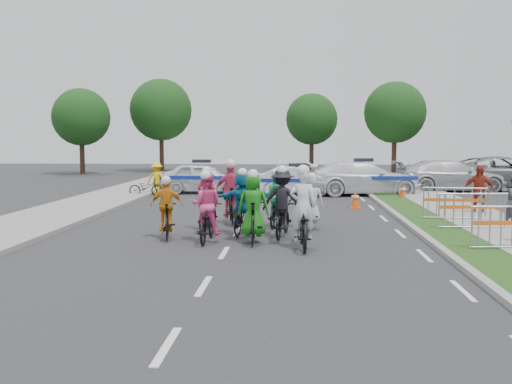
# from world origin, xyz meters

# --- Properties ---
(ground) EXTENTS (90.00, 90.00, 0.00)m
(ground) POSITION_xyz_m (0.00, 0.00, 0.00)
(ground) COLOR #28282B
(ground) RESTS_ON ground
(curb_right) EXTENTS (0.20, 60.00, 0.12)m
(curb_right) POSITION_xyz_m (5.10, 5.00, 0.06)
(curb_right) COLOR gray
(curb_right) RESTS_ON ground
(grass_strip) EXTENTS (1.20, 60.00, 0.11)m
(grass_strip) POSITION_xyz_m (5.80, 5.00, 0.06)
(grass_strip) COLOR #1B4014
(grass_strip) RESTS_ON ground
(sidewalk_right) EXTENTS (2.40, 60.00, 0.13)m
(sidewalk_right) POSITION_xyz_m (7.60, 5.00, 0.07)
(sidewalk_right) COLOR gray
(sidewalk_right) RESTS_ON ground
(sidewalk_left) EXTENTS (3.00, 60.00, 0.13)m
(sidewalk_left) POSITION_xyz_m (-6.50, 5.00, 0.07)
(sidewalk_left) COLOR gray
(sidewalk_left) RESTS_ON ground
(rider_0) EXTENTS (0.77, 2.03, 2.05)m
(rider_0) POSITION_xyz_m (1.84, 0.71, 0.67)
(rider_0) COLOR black
(rider_0) RESTS_ON ground
(rider_1) EXTENTS (0.81, 1.82, 1.90)m
(rider_1) POSITION_xyz_m (0.59, 1.35, 0.74)
(rider_1) COLOR black
(rider_1) RESTS_ON ground
(rider_2) EXTENTS (0.79, 1.84, 1.86)m
(rider_2) POSITION_xyz_m (-0.63, 1.42, 0.69)
(rider_2) COLOR black
(rider_2) RESTS_ON ground
(rider_3) EXTENTS (0.90, 1.67, 1.70)m
(rider_3) POSITION_xyz_m (-1.75, 1.81, 0.66)
(rider_3) COLOR black
(rider_3) RESTS_ON ground
(rider_4) EXTENTS (1.16, 1.99, 1.95)m
(rider_4) POSITION_xyz_m (1.30, 2.32, 0.75)
(rider_4) COLOR black
(rider_4) RESTS_ON ground
(rider_5) EXTENTS (1.54, 1.83, 1.86)m
(rider_5) POSITION_xyz_m (0.21, 2.58, 0.78)
(rider_5) COLOR black
(rider_5) RESTS_ON ground
(rider_6) EXTENTS (0.81, 1.88, 1.86)m
(rider_6) POSITION_xyz_m (-0.89, 3.29, 0.62)
(rider_6) COLOR black
(rider_6) RESTS_ON ground
(rider_7) EXTENTS (0.72, 1.61, 1.67)m
(rider_7) POSITION_xyz_m (2.13, 3.73, 0.66)
(rider_7) COLOR black
(rider_7) RESTS_ON ground
(rider_8) EXTENTS (0.85, 1.80, 1.77)m
(rider_8) POSITION_xyz_m (1.07, 4.13, 0.66)
(rider_8) COLOR black
(rider_8) RESTS_ON ground
(rider_9) EXTENTS (1.07, 1.99, 2.03)m
(rider_9) POSITION_xyz_m (-0.35, 4.62, 0.77)
(rider_9) COLOR black
(rider_9) RESTS_ON ground
(police_car_0) EXTENTS (4.47, 2.11, 1.48)m
(police_car_0) POSITION_xyz_m (-2.87, 14.40, 0.74)
(police_car_0) COLOR white
(police_car_0) RESTS_ON ground
(police_car_1) EXTENTS (4.09, 1.66, 1.32)m
(police_car_1) POSITION_xyz_m (1.79, 14.03, 0.66)
(police_car_1) COLOR white
(police_car_1) RESTS_ON ground
(police_car_2) EXTENTS (5.68, 2.95, 1.57)m
(police_car_2) POSITION_xyz_m (4.86, 14.01, 0.79)
(police_car_2) COLOR white
(police_car_2) RESTS_ON ground
(civilian_sedan) EXTENTS (5.66, 2.79, 1.58)m
(civilian_sedan) POSITION_xyz_m (9.38, 15.90, 0.79)
(civilian_sedan) COLOR silver
(civilian_sedan) RESTS_ON ground
(civilian_suv) EXTENTS (6.38, 3.22, 1.73)m
(civilian_suv) POSITION_xyz_m (12.35, 17.00, 0.87)
(civilian_suv) COLOR slate
(civilian_suv) RESTS_ON ground
(spectator_2) EXTENTS (1.11, 0.73, 1.76)m
(spectator_2) POSITION_xyz_m (7.95, 6.93, 0.88)
(spectator_2) COLOR maroon
(spectator_2) RESTS_ON ground
(marshal_hiviz) EXTENTS (1.05, 0.67, 1.54)m
(marshal_hiviz) POSITION_xyz_m (-4.85, 13.38, 0.77)
(marshal_hiviz) COLOR yellow
(marshal_hiviz) RESTS_ON ground
(barrier_0) EXTENTS (2.04, 0.68, 1.12)m
(barrier_0) POSITION_xyz_m (6.70, 0.44, 0.56)
(barrier_0) COLOR #A5A8AD
(barrier_0) RESTS_ON ground
(barrier_1) EXTENTS (2.03, 0.66, 1.12)m
(barrier_1) POSITION_xyz_m (6.70, 3.47, 0.56)
(barrier_1) COLOR #A5A8AD
(barrier_1) RESTS_ON ground
(barrier_2) EXTENTS (2.03, 0.62, 1.12)m
(barrier_2) POSITION_xyz_m (6.70, 5.31, 0.56)
(barrier_2) COLOR #A5A8AD
(barrier_2) RESTS_ON ground
(cone_0) EXTENTS (0.40, 0.40, 0.70)m
(cone_0) POSITION_xyz_m (3.95, 8.80, 0.34)
(cone_0) COLOR #F24C0C
(cone_0) RESTS_ON ground
(cone_1) EXTENTS (0.40, 0.40, 0.70)m
(cone_1) POSITION_xyz_m (6.37, 12.18, 0.34)
(cone_1) COLOR #F24C0C
(cone_1) RESTS_ON ground
(parked_bike) EXTENTS (1.59, 0.75, 0.80)m
(parked_bike) POSITION_xyz_m (-5.25, 12.84, 0.40)
(parked_bike) COLOR black
(parked_bike) RESTS_ON ground
(tree_0) EXTENTS (4.20, 4.20, 6.30)m
(tree_0) POSITION_xyz_m (-14.00, 28.00, 4.19)
(tree_0) COLOR #382619
(tree_0) RESTS_ON ground
(tree_1) EXTENTS (4.55, 4.55, 6.82)m
(tree_1) POSITION_xyz_m (9.00, 30.00, 4.54)
(tree_1) COLOR #382619
(tree_1) RESTS_ON ground
(tree_3) EXTENTS (4.90, 4.90, 7.35)m
(tree_3) POSITION_xyz_m (-9.00, 32.00, 4.89)
(tree_3) COLOR #382619
(tree_3) RESTS_ON ground
(tree_4) EXTENTS (4.20, 4.20, 6.30)m
(tree_4) POSITION_xyz_m (3.00, 34.00, 4.19)
(tree_4) COLOR #382619
(tree_4) RESTS_ON ground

